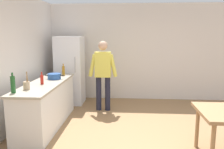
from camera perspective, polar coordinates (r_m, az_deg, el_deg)
The scene contains 10 objects.
ground_plane at distance 4.10m, azimuth 8.87°, elevation -17.15°, with size 14.00×14.00×0.00m, color #936D47.
wall_back at distance 6.67m, azimuth 7.01°, elevation 5.46°, with size 6.40×0.12×2.70m, color silver.
kitchen_counter at distance 4.94m, azimuth -15.83°, elevation -7.02°, with size 0.64×2.20×0.90m.
refrigerator at distance 6.30m, azimuth -10.30°, elevation 1.01°, with size 0.70×0.67×1.80m.
person at distance 5.58m, azimuth -2.23°, elevation 0.85°, with size 0.70×0.22×1.70m.
cooking_pot at distance 5.15m, azimuth -14.05°, elevation -0.43°, with size 0.40×0.28×0.12m.
utensil_jar at distance 4.31m, azimuth -20.32°, elevation -2.47°, with size 0.11×0.11×0.32m.
bottle_sauce_red at distance 4.66m, azimuth -16.89°, elevation -1.16°, with size 0.06×0.06×0.24m.
bottle_oil_amber at distance 5.53m, azimuth -11.88°, elevation 0.94°, with size 0.06×0.06×0.28m.
bottle_wine_green at distance 4.13m, azimuth -23.23°, elevation -2.22°, with size 0.08×0.08×0.34m.
Camera 1 is at (-0.36, -3.64, 1.85)m, focal length 37.09 mm.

